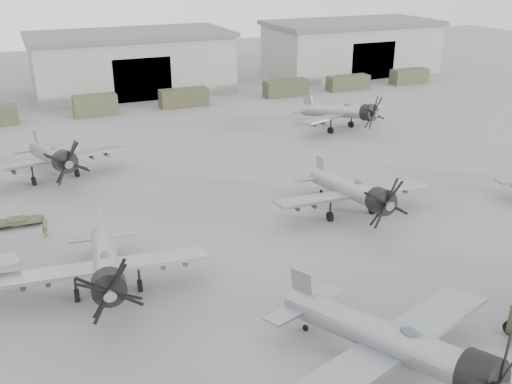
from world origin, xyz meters
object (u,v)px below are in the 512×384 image
at_px(ground_crew, 45,225).
at_px(aircraft_near_1, 397,344).
at_px(aircraft_mid_2, 354,191).
at_px(aircraft_far_1, 343,112).
at_px(aircraft_far_0, 53,157).
at_px(aircraft_mid_1, 106,264).

bearing_deg(ground_crew, aircraft_near_1, -124.85).
height_order(aircraft_mid_2, aircraft_far_1, aircraft_mid_2).
height_order(aircraft_far_0, aircraft_far_1, aircraft_far_0).
height_order(aircraft_near_1, ground_crew, aircraft_near_1).
xyz_separation_m(aircraft_mid_1, aircraft_far_1, (31.33, 24.77, 0.00)).
relative_size(aircraft_mid_1, aircraft_far_0, 0.95).
relative_size(aircraft_mid_2, aircraft_far_1, 1.02).
height_order(aircraft_mid_2, aircraft_far_0, aircraft_far_0).
height_order(aircraft_mid_1, aircraft_far_1, aircraft_far_1).
distance_m(aircraft_mid_1, aircraft_far_0, 21.19).
xyz_separation_m(aircraft_near_1, aircraft_mid_1, (-11.06, 13.25, -0.26)).
distance_m(aircraft_far_0, aircraft_far_1, 32.58).
xyz_separation_m(aircraft_near_1, aircraft_far_0, (-12.11, 34.41, -0.16)).
distance_m(aircraft_mid_1, ground_crew, 10.44).
bearing_deg(aircraft_far_0, ground_crew, -109.39).
distance_m(aircraft_mid_2, ground_crew, 23.24).
relative_size(aircraft_mid_2, ground_crew, 7.17).
bearing_deg(ground_crew, aircraft_mid_2, -81.29).
distance_m(aircraft_near_1, ground_crew, 27.10).
relative_size(aircraft_near_1, ground_crew, 7.87).
height_order(aircraft_near_1, aircraft_far_1, aircraft_near_1).
xyz_separation_m(aircraft_near_1, aircraft_mid_2, (8.45, 17.00, -0.22)).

